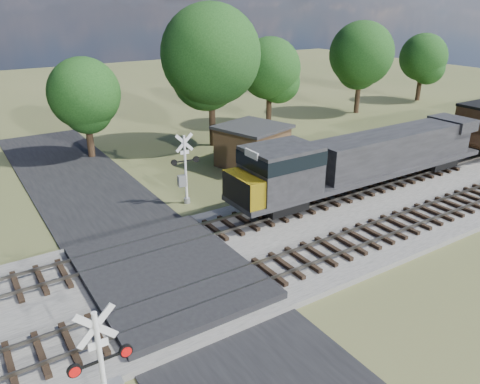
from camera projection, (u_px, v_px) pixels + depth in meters
ground at (172, 285)px, 21.26m from camera, size 160.00×160.00×0.00m
ballast_bed at (328, 225)px, 26.59m from camera, size 140.00×10.00×0.30m
road at (172, 284)px, 21.24m from camera, size 7.00×60.00×0.08m
crossing_panel at (167, 274)px, 21.52m from camera, size 7.00×9.00×0.62m
track_near at (253, 277)px, 21.11m from camera, size 140.00×2.60×0.33m
track_far at (201, 234)px, 24.99m from camera, size 140.00×2.60×0.33m
crossing_signal_far at (184, 175)px, 29.03m from camera, size 1.84×0.41×4.56m
equipment_shed at (252, 145)px, 35.93m from camera, size 5.79×5.79×3.18m
treeline at (111, 74)px, 36.50m from camera, size 78.44×12.53×11.93m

